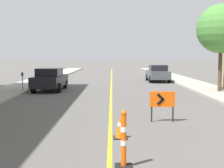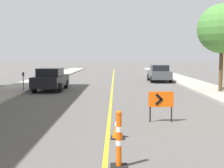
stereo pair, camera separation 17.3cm
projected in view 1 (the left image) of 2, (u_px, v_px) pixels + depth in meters
name	position (u px, v px, depth m)	size (l,w,h in m)	color
lane_stripe	(111.00, 83.00, 28.13)	(0.12, 63.12, 0.01)	gold
sidewalk_left	(34.00, 82.00, 28.12)	(2.71, 63.12, 0.13)	#9E998E
sidewalk_right	(188.00, 82.00, 28.13)	(2.71, 63.12, 0.13)	#9E998E
traffic_cone_third	(120.00, 127.00, 9.19)	(0.41, 0.41, 0.65)	black
delineator_post_rear	(123.00, 143.00, 6.77)	(0.38, 0.38, 1.26)	black
arrow_barricade_primary	(162.00, 101.00, 11.45)	(0.93, 0.09, 1.13)	#EF560C
parked_car_curb_near	(50.00, 79.00, 21.88)	(1.95, 4.36, 1.59)	black
parked_car_curb_mid	(158.00, 73.00, 29.48)	(1.93, 4.31, 1.59)	#474C51
parking_meter_near_curb	(22.00, 77.00, 20.82)	(0.12, 0.11, 1.23)	#4C4C51
street_tree_right_near	(221.00, 29.00, 20.02)	(3.16, 3.16, 5.62)	#4C3823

